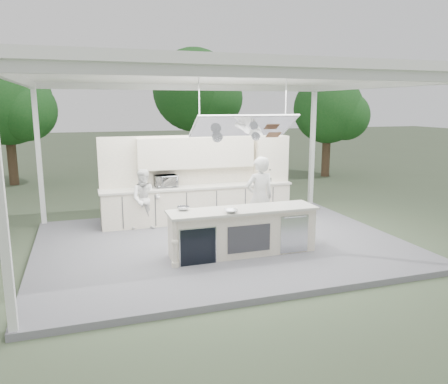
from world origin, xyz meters
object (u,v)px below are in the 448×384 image
object	(u,v)px
back_counter	(199,203)
head_chef	(259,198)
sous_chef	(145,199)
demo_island	(242,231)

from	to	relation	value
back_counter	head_chef	size ratio (longest dim) A/B	2.67
sous_chef	head_chef	bearing A→B (deg)	-24.33
demo_island	back_counter	distance (m)	2.82
back_counter	head_chef	world-z (taller)	head_chef
head_chef	sous_chef	world-z (taller)	head_chef
back_counter	sous_chef	size ratio (longest dim) A/B	3.39
sous_chef	back_counter	bearing A→B (deg)	23.64
head_chef	sous_chef	size ratio (longest dim) A/B	1.27
demo_island	back_counter	bearing A→B (deg)	93.63
demo_island	head_chef	distance (m)	1.22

